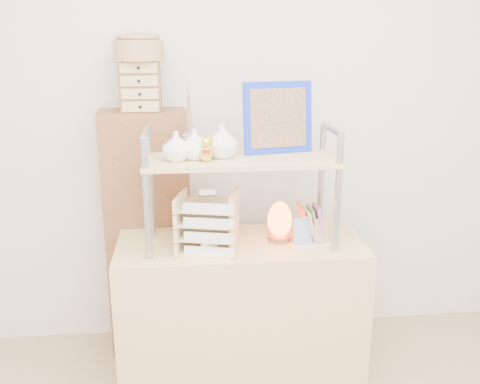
# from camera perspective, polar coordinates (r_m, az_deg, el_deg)

# --- Properties ---
(room_shell) EXTENTS (3.42, 3.41, 2.61)m
(room_shell) POSITION_cam_1_polar(r_m,az_deg,el_deg) (1.63, 3.19, 15.35)
(room_shell) COLOR silver
(room_shell) RESTS_ON ground
(desk) EXTENTS (1.20, 0.50, 0.75)m
(desk) POSITION_cam_1_polar(r_m,az_deg,el_deg) (2.78, 0.05, -12.59)
(desk) COLOR tan
(desk) RESTS_ON ground
(cabinet) EXTENTS (0.46, 0.27, 1.35)m
(cabinet) POSITION_cam_1_polar(r_m,az_deg,el_deg) (2.98, -9.73, -4.38)
(cabinet) COLOR brown
(cabinet) RESTS_ON ground
(hutch) EXTENTS (0.90, 0.34, 0.76)m
(hutch) POSITION_cam_1_polar(r_m,az_deg,el_deg) (2.50, -0.73, 4.00)
(hutch) COLOR #92959F
(hutch) RESTS_ON desk
(letter_tray) EXTENTS (0.30, 0.29, 0.30)m
(letter_tray) POSITION_cam_1_polar(r_m,az_deg,el_deg) (2.50, -3.45, -3.55)
(letter_tray) COLOR #DAC183
(letter_tray) RESTS_ON desk
(salt_lamp) EXTENTS (0.13, 0.12, 0.20)m
(salt_lamp) POSITION_cam_1_polar(r_m,az_deg,el_deg) (2.61, 4.24, -3.08)
(salt_lamp) COLOR brown
(salt_lamp) RESTS_ON desk
(desk_clock) EXTENTS (0.08, 0.05, 0.11)m
(desk_clock) POSITION_cam_1_polar(r_m,az_deg,el_deg) (2.46, -3.34, -5.50)
(desk_clock) COLOR tan
(desk_clock) RESTS_ON desk
(postcard_stand) EXTENTS (0.20, 0.10, 0.14)m
(postcard_stand) POSITION_cam_1_polar(r_m,az_deg,el_deg) (2.60, 7.73, -4.76)
(postcard_stand) COLOR white
(postcard_stand) RESTS_ON desk
(drawer_chest) EXTENTS (0.20, 0.16, 0.25)m
(drawer_chest) POSITION_cam_1_polar(r_m,az_deg,el_deg) (2.78, -10.57, 11.05)
(drawer_chest) COLOR brown
(drawer_chest) RESTS_ON cabinet
(woven_basket) EXTENTS (0.25, 0.25, 0.10)m
(woven_basket) POSITION_cam_1_polar(r_m,az_deg,el_deg) (2.77, -10.76, 14.65)
(woven_basket) COLOR #9A7746
(woven_basket) RESTS_ON drawer_chest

